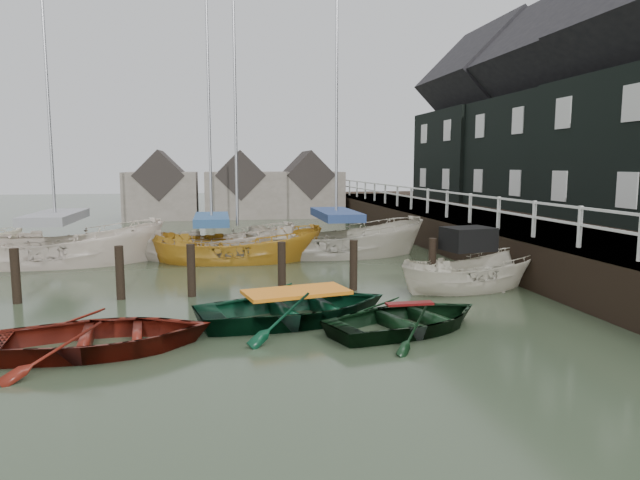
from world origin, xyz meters
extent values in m
plane|color=#293321|center=(0.00, 0.00, 0.00)|extent=(120.00, 120.00, 0.00)
cube|color=black|center=(9.50, 10.00, 1.40)|extent=(3.00, 32.00, 0.20)
cube|color=silver|center=(8.00, 10.00, 2.45)|extent=(0.06, 32.00, 0.06)
cube|color=silver|center=(8.00, 10.00, 2.05)|extent=(0.06, 32.00, 0.06)
cube|color=black|center=(15.00, 10.00, 0.00)|extent=(14.00, 38.00, 1.50)
cube|color=black|center=(15.00, 12.00, 4.00)|extent=(6.00, 7.00, 5.00)
cube|color=black|center=(15.00, 12.00, 8.25)|extent=(6.11, 7.14, 6.11)
cube|color=black|center=(15.00, 19.00, 4.00)|extent=(6.40, 7.00, 5.00)
cube|color=black|center=(15.00, 19.00, 8.25)|extent=(6.52, 7.14, 6.52)
cylinder|color=black|center=(-5.50, 3.00, 0.50)|extent=(0.22, 0.22, 1.80)
cylinder|color=black|center=(-3.00, 3.00, 0.50)|extent=(0.22, 0.22, 1.80)
cylinder|color=black|center=(-1.20, 3.00, 0.50)|extent=(0.22, 0.22, 1.80)
cylinder|color=black|center=(1.20, 3.00, 0.50)|extent=(0.22, 0.22, 1.80)
cylinder|color=black|center=(3.20, 3.00, 0.50)|extent=(0.22, 0.22, 1.80)
cylinder|color=black|center=(5.50, 3.00, 0.50)|extent=(0.22, 0.22, 1.80)
cube|color=#665B51|center=(-4.00, 26.00, 1.50)|extent=(4.50, 4.00, 3.00)
cube|color=#282321|center=(-4.00, 26.00, 2.80)|extent=(3.18, 4.08, 3.18)
cube|color=#665B51|center=(1.00, 26.00, 1.50)|extent=(4.50, 4.00, 3.00)
cube|color=#282321|center=(1.00, 26.00, 2.80)|extent=(3.18, 4.08, 3.18)
cube|color=#665B51|center=(5.50, 26.00, 1.50)|extent=(4.50, 4.00, 3.00)
cube|color=#282321|center=(5.50, 26.00, 2.80)|extent=(3.18, 4.08, 3.18)
imported|color=#55140C|center=(-2.71, -1.27, 0.00)|extent=(4.43, 3.40, 0.85)
imported|color=black|center=(1.20, 0.11, 0.00)|extent=(4.98, 4.02, 0.91)
imported|color=black|center=(3.44, -1.00, 0.00)|extent=(4.42, 3.79, 0.77)
imported|color=beige|center=(6.40, 2.44, 0.00)|extent=(4.51, 2.36, 1.66)
cube|color=black|center=(6.40, 2.64, 1.41)|extent=(1.46, 1.22, 0.65)
imported|color=beige|center=(-6.04, 8.89, 0.00)|extent=(7.40, 3.13, 2.80)
cylinder|color=#B2B2B7|center=(-6.04, 8.89, 5.34)|extent=(0.10, 0.10, 7.59)
cube|color=gray|center=(-6.04, 8.89, 1.66)|extent=(4.07, 1.67, 0.30)
imported|color=beige|center=(-0.70, 9.36, 0.00)|extent=(6.49, 3.15, 2.41)
cylinder|color=#B2B2B7|center=(-0.70, 9.36, 6.20)|extent=(0.10, 0.10, 9.74)
cube|color=navy|center=(-0.70, 9.36, 1.44)|extent=(3.56, 1.69, 0.30)
imported|color=#B37E21|center=(0.22, 8.42, 0.00)|extent=(6.25, 2.80, 2.35)
cylinder|color=#B2B2B7|center=(0.22, 8.42, 5.15)|extent=(0.10, 0.10, 7.73)
imported|color=#B9B19E|center=(3.97, 9.02, 0.00)|extent=(6.95, 2.73, 2.66)
cylinder|color=#B2B2B7|center=(3.97, 9.02, 5.89)|extent=(0.10, 0.10, 8.84)
cube|color=navy|center=(3.97, 9.02, 1.59)|extent=(3.82, 1.45, 0.30)
camera|label=1|loc=(-0.48, -12.16, 3.47)|focal=32.00mm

